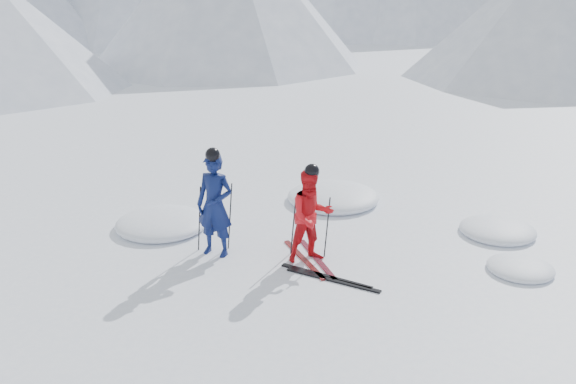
{
  "coord_description": "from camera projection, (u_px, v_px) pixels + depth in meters",
  "views": [
    {
      "loc": [
        -2.23,
        -9.89,
        4.77
      ],
      "look_at": [
        -1.71,
        0.5,
        1.1
      ],
      "focal_mm": 38.0,
      "sensor_mm": 36.0,
      "label": 1
    }
  ],
  "objects": [
    {
      "name": "pole_red_right",
      "position": [
        327.0,
        227.0,
        10.86
      ],
      "size": [
        0.11,
        0.08,
        1.12
      ],
      "primitive_type": "cylinder",
      "rotation": [
        -0.05,
        0.08,
        0.0
      ],
      "color": "black",
      "rests_on": "ground"
    },
    {
      "name": "pole_blue_left",
      "position": [
        199.0,
        219.0,
        11.05
      ],
      "size": [
        0.13,
        0.09,
        1.26
      ],
      "primitive_type": "cylinder",
      "rotation": [
        0.05,
        0.08,
        0.0
      ],
      "color": "black",
      "rests_on": "ground"
    },
    {
      "name": "skier_red",
      "position": [
        311.0,
        216.0,
        10.61
      ],
      "size": [
        0.97,
        0.85,
        1.68
      ],
      "primitive_type": "imported",
      "rotation": [
        0.0,
        0.0,
        0.3
      ],
      "color": "red",
      "rests_on": "ground"
    },
    {
      "name": "ski_worn_left",
      "position": [
        304.0,
        259.0,
        10.88
      ],
      "size": [
        0.64,
        1.64,
        0.03
      ],
      "primitive_type": "cube",
      "rotation": [
        0.0,
        0.0,
        0.33
      ],
      "color": "black",
      "rests_on": "ground"
    },
    {
      "name": "pole_blue_right",
      "position": [
        230.0,
        216.0,
        11.17
      ],
      "size": [
        0.13,
        0.07,
        1.26
      ],
      "primitive_type": "cylinder",
      "rotation": [
        -0.04,
        0.08,
        0.0
      ],
      "color": "black",
      "rests_on": "ground"
    },
    {
      "name": "skier_blue",
      "position": [
        215.0,
        205.0,
        10.82
      ],
      "size": [
        0.82,
        0.7,
        1.9
      ],
      "primitive_type": "imported",
      "rotation": [
        0.0,
        0.0,
        -0.44
      ],
      "color": "#0C174B",
      "rests_on": "ground"
    },
    {
      "name": "ground",
      "position": [
        384.0,
        257.0,
        11.01
      ],
      "size": [
        160.0,
        160.0,
        0.0
      ],
      "primitive_type": "plane",
      "color": "white",
      "rests_on": "ground"
    },
    {
      "name": "ski_worn_right",
      "position": [
        317.0,
        259.0,
        10.89
      ],
      "size": [
        0.53,
        1.67,
        0.03
      ],
      "primitive_type": "cube",
      "rotation": [
        0.0,
        0.0,
        0.26
      ],
      "color": "black",
      "rests_on": "ground"
    },
    {
      "name": "ski_loose_b",
      "position": [
        333.0,
        280.0,
        10.13
      ],
      "size": [
        1.49,
        0.97,
        0.03
      ],
      "primitive_type": "cube",
      "rotation": [
        0.0,
        0.0,
        1.02
      ],
      "color": "black",
      "rests_on": "ground"
    },
    {
      "name": "ski_loose_a",
      "position": [
        326.0,
        276.0,
        10.27
      ],
      "size": [
        1.46,
        1.02,
        0.03
      ],
      "primitive_type": "cube",
      "rotation": [
        0.0,
        0.0,
        0.98
      ],
      "color": "black",
      "rests_on": "ground"
    },
    {
      "name": "pole_red_left",
      "position": [
        293.0,
        226.0,
        10.93
      ],
      "size": [
        0.11,
        0.09,
        1.12
      ],
      "primitive_type": "cylinder",
      "rotation": [
        0.06,
        0.08,
        0.0
      ],
      "color": "black",
      "rests_on": "ground"
    },
    {
      "name": "snow_lumps",
      "position": [
        316.0,
        218.0,
        12.78
      ],
      "size": [
        8.32,
        5.22,
        0.46
      ],
      "color": "white",
      "rests_on": "ground"
    }
  ]
}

